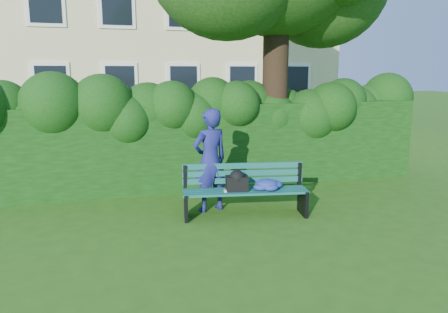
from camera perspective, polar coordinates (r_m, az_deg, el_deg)
name	(u,v)px	position (r m, az deg, el deg)	size (l,w,h in m)	color
ground	(234,216)	(7.65, 1.31, -7.83)	(80.00, 80.00, 0.00)	#295315
hedge	(203,145)	(9.49, -2.80, 1.48)	(10.00, 1.00, 1.80)	black
park_bench	(249,187)	(7.58, 3.25, -4.06)	(2.21, 0.93, 0.89)	#0E4947
man_reading	(210,160)	(7.75, -1.82, -0.50)	(0.67, 0.44, 1.85)	navy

